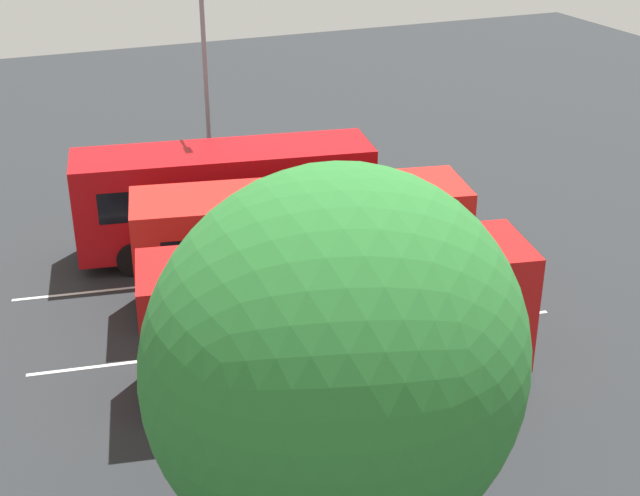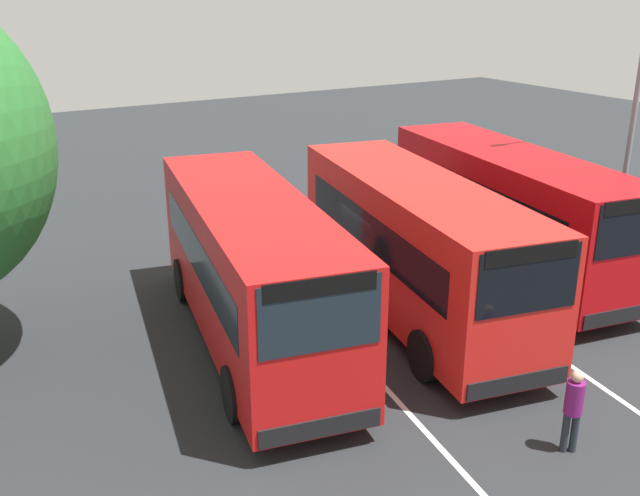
{
  "view_description": "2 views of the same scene",
  "coord_description": "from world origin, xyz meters",
  "views": [
    {
      "loc": [
        -7.16,
        -20.89,
        12.27
      ],
      "look_at": [
        1.19,
        -0.41,
        1.8
      ],
      "focal_mm": 49.61,
      "sensor_mm": 36.0,
      "label": 1
    },
    {
      "loc": [
        13.83,
        -10.36,
        7.81
      ],
      "look_at": [
        -1.45,
        -1.34,
        1.29
      ],
      "focal_mm": 40.78,
      "sensor_mm": 36.0,
      "label": 2
    }
  ],
  "objects": [
    {
      "name": "bus_far_left",
      "position": [
        0.18,
        -4.05,
        1.88
      ],
      "size": [
        9.51,
        4.16,
        3.42
      ],
      "rotation": [
        0.0,
        0.0,
        -0.2
      ],
      "color": "red",
      "rests_on": "ground"
    },
    {
      "name": "lane_stripe_outer_left",
      "position": [
        0.0,
        -2.09,
        0.0
      ],
      "size": [
        13.94,
        2.32,
        0.01
      ],
      "primitive_type": "cube",
      "rotation": [
        0.0,
        0.0,
        -0.16
      ],
      "color": "silver",
      "rests_on": "ground"
    },
    {
      "name": "bus_center_left",
      "position": [
        0.83,
        -0.02,
        1.88
      ],
      "size": [
        9.52,
        4.2,
        3.42
      ],
      "rotation": [
        0.0,
        0.0,
        -0.2
      ],
      "color": "red",
      "rests_on": "ground"
    },
    {
      "name": "pedestrian",
      "position": [
        6.73,
        -1.09,
        0.94
      ],
      "size": [
        0.44,
        0.44,
        1.6
      ],
      "rotation": [
        0.0,
        0.0,
        2.58
      ],
      "color": "#232833",
      "rests_on": "ground"
    },
    {
      "name": "street_lamp",
      "position": [
        0.41,
        7.79,
        4.83
      ],
      "size": [
        0.32,
        2.72,
        8.41
      ],
      "rotation": [
        0.0,
        0.0,
        -1.62
      ],
      "color": "gray",
      "rests_on": "ground"
    },
    {
      "name": "bus_center_right",
      "position": [
        -0.17,
        4.08,
        1.88
      ],
      "size": [
        9.5,
        3.91,
        3.42
      ],
      "rotation": [
        0.0,
        0.0,
        -0.17
      ],
      "color": "#B70C11",
      "rests_on": "ground"
    },
    {
      "name": "ground_plane",
      "position": [
        0.0,
        0.0,
        0.0
      ],
      "size": [
        69.09,
        69.09,
        0.0
      ],
      "primitive_type": "plane",
      "color": "#232628"
    },
    {
      "name": "lane_stripe_inner_left",
      "position": [
        0.0,
        2.09,
        0.0
      ],
      "size": [
        13.94,
        2.32,
        0.01
      ],
      "primitive_type": "cube",
      "rotation": [
        0.0,
        0.0,
        -0.16
      ],
      "color": "silver",
      "rests_on": "ground"
    }
  ]
}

